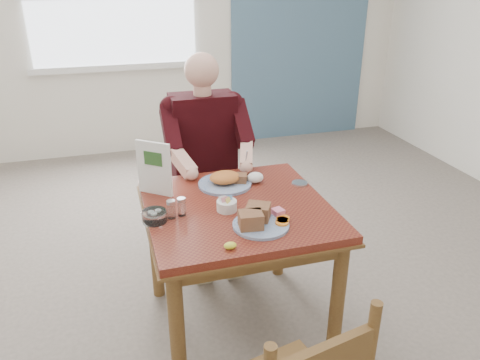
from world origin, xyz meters
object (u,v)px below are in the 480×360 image
object	(u,v)px
near_plate	(259,219)
chair_far	(204,189)
table	(237,225)
far_plate	(226,180)
diner	(206,147)

from	to	relation	value
near_plate	chair_far	bearing A→B (deg)	92.05
table	far_plate	bearing A→B (deg)	88.31
table	near_plate	size ratio (longest dim) A/B	2.88
diner	near_plate	world-z (taller)	diner
diner	table	bearing A→B (deg)	-90.00
near_plate	far_plate	xyz separation A→B (m)	(-0.03, 0.47, -0.00)
table	chair_far	size ratio (longest dim) A/B	0.97
chair_far	far_plate	world-z (taller)	chair_far
near_plate	diner	bearing A→B (deg)	92.24
far_plate	table	bearing A→B (deg)	-91.69
far_plate	near_plate	bearing A→B (deg)	-86.45
table	chair_far	world-z (taller)	chair_far
table	near_plate	xyz separation A→B (m)	(0.04, -0.22, 0.14)
table	far_plate	world-z (taller)	far_plate
chair_far	diner	distance (m)	0.34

